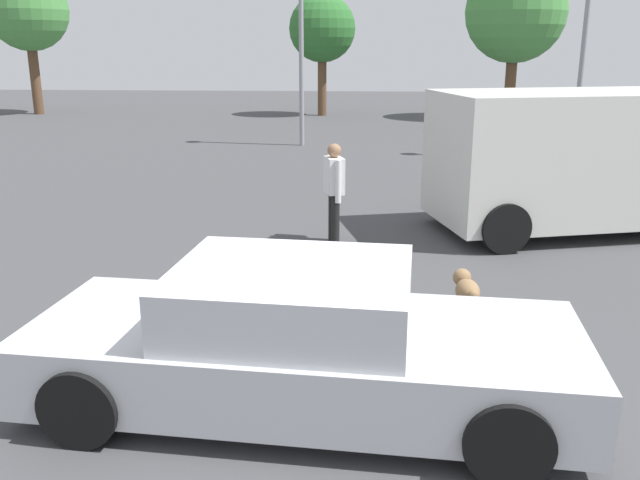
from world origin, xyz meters
TOP-DOWN VIEW (x-y plane):
  - ground_plane at (0.00, 0.00)m, footprint 80.00×80.00m
  - sedan_foreground at (-0.20, 0.09)m, footprint 4.71×2.18m
  - dog at (1.50, 2.35)m, footprint 0.32×0.69m
  - van_white at (3.88, 6.12)m, footprint 5.18×3.26m
  - pedestrian at (-0.16, 5.10)m, footprint 0.35×0.55m
  - light_post_near at (-1.63, 15.53)m, footprint 0.44×0.44m
  - tree_back_left at (-1.59, 24.50)m, footprint 2.78×2.78m
  - tree_back_center at (-14.07, 24.27)m, footprint 3.38×3.38m
  - tree_back_right at (6.13, 23.60)m, footprint 3.98×3.98m

SIDE VIEW (x-z plane):
  - ground_plane at x=0.00m, z-range 0.00..0.00m
  - dog at x=1.50m, z-range 0.05..0.49m
  - sedan_foreground at x=-0.20m, z-range -0.04..1.20m
  - pedestrian at x=-0.16m, z-range 0.14..1.68m
  - van_white at x=3.88m, z-range 0.09..2.35m
  - tree_back_left at x=-1.59m, z-range 1.07..6.05m
  - light_post_near at x=-1.63m, z-range 1.07..6.61m
  - tree_back_right at x=6.13m, z-range 1.08..7.27m
  - tree_back_center at x=-14.07m, z-range 1.29..7.33m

